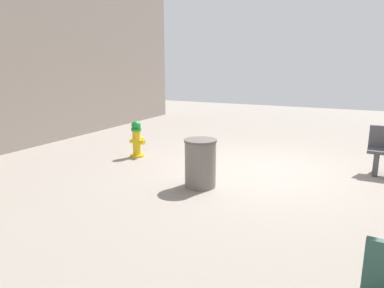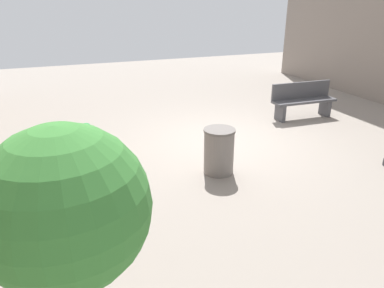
{
  "view_description": "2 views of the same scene",
  "coord_description": "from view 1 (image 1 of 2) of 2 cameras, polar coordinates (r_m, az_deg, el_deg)",
  "views": [
    {
      "loc": [
        -1.71,
        6.78,
        2.12
      ],
      "look_at": [
        0.87,
        1.48,
        0.78
      ],
      "focal_mm": 32.53,
      "sensor_mm": 36.0,
      "label": 1
    },
    {
      "loc": [
        3.41,
        6.84,
        3.04
      ],
      "look_at": [
        1.18,
        1.17,
        0.54
      ],
      "focal_mm": 33.45,
      "sensor_mm": 36.0,
      "label": 2
    }
  ],
  "objects": [
    {
      "name": "fire_hydrant",
      "position": [
        8.24,
        -9.04,
        0.84
      ],
      "size": [
        0.39,
        0.42,
        0.86
      ],
      "color": "gold",
      "rests_on": "ground_plane"
    },
    {
      "name": "ground_plane",
      "position": [
        7.3,
        11.34,
        -4.28
      ],
      "size": [
        23.4,
        23.4,
        0.0
      ],
      "primitive_type": "plane",
      "color": "gray"
    },
    {
      "name": "trash_bin",
      "position": [
        6.14,
        1.38,
        -3.14
      ],
      "size": [
        0.58,
        0.58,
        0.86
      ],
      "color": "slate",
      "rests_on": "ground_plane"
    }
  ]
}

